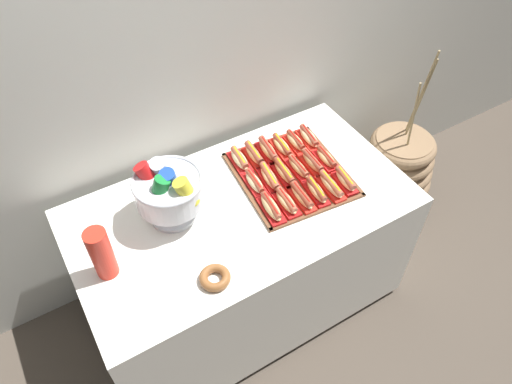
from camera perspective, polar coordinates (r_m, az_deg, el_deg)
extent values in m
plane|color=#4C4238|center=(2.77, -1.36, -12.24)|extent=(10.00, 10.00, 0.00)
cube|color=beige|center=(2.17, -9.12, 16.62)|extent=(6.00, 0.10, 2.60)
cube|color=white|center=(2.43, -1.53, -7.32)|extent=(1.51, 0.82, 0.74)
cylinder|color=black|center=(2.86, 13.09, -10.45)|extent=(0.05, 0.05, 0.04)
cylinder|color=black|center=(2.82, -16.18, -12.87)|extent=(0.05, 0.05, 0.04)
cylinder|color=black|center=(3.11, 6.18, -2.67)|extent=(0.05, 0.05, 0.04)
cylinder|color=#896B4C|center=(3.11, 16.08, 2.24)|extent=(0.33, 0.33, 0.54)
torus|color=#896B4C|center=(3.27, 15.27, -0.55)|extent=(0.44, 0.44, 0.08)
torus|color=#896B4C|center=(3.21, 15.59, 0.53)|extent=(0.46, 0.46, 0.08)
torus|color=#896B4C|center=(3.15, 15.91, 1.65)|extent=(0.45, 0.45, 0.08)
torus|color=#896B4C|center=(3.08, 16.25, 2.83)|extent=(0.43, 0.43, 0.08)
torus|color=#896B4C|center=(3.02, 16.61, 4.05)|extent=(0.41, 0.41, 0.08)
torus|color=#896B4C|center=(2.97, 16.97, 5.31)|extent=(0.38, 0.38, 0.08)
cylinder|color=#937F56|center=(2.83, 18.87, 10.34)|extent=(0.05, 0.04, 0.50)
cylinder|color=#937F56|center=(2.76, 18.11, 8.57)|extent=(0.06, 0.01, 0.43)
cylinder|color=#937F56|center=(2.81, 18.94, 10.94)|extent=(0.04, 0.09, 0.57)
cube|color=brown|center=(2.26, 4.13, 2.04)|extent=(0.53, 0.57, 0.01)
cube|color=brown|center=(2.11, 7.41, -2.27)|extent=(0.48, 0.06, 0.01)
cube|color=brown|center=(2.42, 1.28, 6.04)|extent=(0.48, 0.06, 0.01)
cube|color=brown|center=(2.18, -1.22, 0.32)|extent=(0.07, 0.52, 0.01)
cube|color=brown|center=(2.35, 9.13, 3.87)|extent=(0.07, 0.52, 0.01)
cube|color=#B21414|center=(2.09, 1.77, -2.17)|extent=(0.09, 0.19, 0.02)
ellipsoid|color=tan|center=(2.08, 1.78, -1.79)|extent=(0.07, 0.17, 0.04)
cylinder|color=brown|center=(2.07, 1.79, -1.58)|extent=(0.04, 0.16, 0.03)
cylinder|color=red|center=(2.06, 1.80, -1.36)|extent=(0.02, 0.13, 0.01)
cube|color=#B21414|center=(2.12, 3.59, -1.51)|extent=(0.08, 0.17, 0.02)
ellipsoid|color=#E0BC7F|center=(2.10, 3.61, -1.12)|extent=(0.06, 0.16, 0.04)
cylinder|color=#A8563D|center=(2.09, 3.63, -0.91)|extent=(0.04, 0.15, 0.03)
cylinder|color=red|center=(2.08, 3.64, -0.66)|extent=(0.02, 0.12, 0.01)
cube|color=red|center=(2.14, 5.36, -0.85)|extent=(0.07, 0.18, 0.02)
ellipsoid|color=#E0BC7F|center=(2.13, 5.39, -0.48)|extent=(0.06, 0.17, 0.04)
cylinder|color=brown|center=(2.12, 5.42, -0.28)|extent=(0.04, 0.15, 0.03)
cylinder|color=red|center=(2.11, 5.44, -0.01)|extent=(0.02, 0.13, 0.01)
cube|color=#B21414|center=(2.17, 7.08, -0.22)|extent=(0.08, 0.18, 0.02)
ellipsoid|color=#E0BC7F|center=(2.16, 7.13, 0.18)|extent=(0.07, 0.16, 0.04)
cylinder|color=brown|center=(2.15, 7.16, 0.40)|extent=(0.05, 0.15, 0.03)
cylinder|color=yellow|center=(2.14, 7.20, 0.64)|extent=(0.02, 0.13, 0.01)
cube|color=red|center=(2.20, 8.76, 0.40)|extent=(0.07, 0.18, 0.02)
ellipsoid|color=beige|center=(2.19, 8.83, 0.81)|extent=(0.06, 0.17, 0.04)
cylinder|color=#A8563D|center=(2.18, 8.86, 1.04)|extent=(0.04, 0.16, 0.03)
cylinder|color=yellow|center=(2.17, 8.91, 1.29)|extent=(0.02, 0.14, 0.01)
cube|color=red|center=(2.24, 10.39, 1.00)|extent=(0.08, 0.16, 0.02)
ellipsoid|color=beige|center=(2.22, 10.47, 1.43)|extent=(0.06, 0.15, 0.04)
cylinder|color=#9E4C38|center=(2.21, 10.52, 1.67)|extent=(0.05, 0.14, 0.03)
cylinder|color=yellow|center=(2.20, 10.57, 1.93)|extent=(0.02, 0.12, 0.01)
cube|color=red|center=(2.19, -0.17, 0.79)|extent=(0.07, 0.16, 0.02)
ellipsoid|color=beige|center=(2.18, -0.17, 1.16)|extent=(0.06, 0.15, 0.04)
cylinder|color=brown|center=(2.17, -0.17, 1.36)|extent=(0.04, 0.15, 0.03)
cylinder|color=red|center=(2.16, -0.17, 1.59)|extent=(0.02, 0.12, 0.01)
cube|color=#B21414|center=(2.21, 1.59, 1.40)|extent=(0.09, 0.19, 0.02)
ellipsoid|color=#E0BC7F|center=(2.20, 1.60, 1.75)|extent=(0.07, 0.17, 0.04)
cylinder|color=#A8563D|center=(2.19, 1.61, 1.94)|extent=(0.06, 0.17, 0.03)
cylinder|color=yellow|center=(2.18, 1.61, 2.22)|extent=(0.03, 0.14, 0.01)
cube|color=#B21414|center=(2.24, 3.31, 1.99)|extent=(0.08, 0.19, 0.02)
ellipsoid|color=tan|center=(2.22, 3.33, 2.37)|extent=(0.07, 0.17, 0.04)
cylinder|color=brown|center=(2.22, 3.34, 2.58)|extent=(0.05, 0.17, 0.03)
cylinder|color=yellow|center=(2.21, 3.36, 2.85)|extent=(0.02, 0.14, 0.01)
cube|color=red|center=(2.27, 4.99, 2.56)|extent=(0.06, 0.17, 0.02)
ellipsoid|color=tan|center=(2.25, 5.02, 2.94)|extent=(0.05, 0.16, 0.04)
cylinder|color=#A8563D|center=(2.24, 5.04, 3.15)|extent=(0.03, 0.14, 0.03)
cylinder|color=red|center=(2.24, 5.06, 3.37)|extent=(0.01, 0.12, 0.01)
cube|color=red|center=(2.30, 6.62, 3.12)|extent=(0.07, 0.17, 0.02)
ellipsoid|color=tan|center=(2.28, 6.68, 3.56)|extent=(0.06, 0.16, 0.04)
cylinder|color=#9E4C38|center=(2.27, 6.71, 3.80)|extent=(0.04, 0.15, 0.03)
cylinder|color=red|center=(2.26, 6.74, 4.05)|extent=(0.01, 0.13, 0.01)
cube|color=red|center=(2.33, 8.22, 3.66)|extent=(0.08, 0.16, 0.02)
ellipsoid|color=tan|center=(2.31, 8.27, 4.03)|extent=(0.06, 0.15, 0.04)
cylinder|color=brown|center=(2.31, 8.30, 4.23)|extent=(0.04, 0.15, 0.03)
cylinder|color=red|center=(2.30, 8.34, 4.46)|extent=(0.02, 0.12, 0.01)
cube|color=red|center=(2.30, -1.93, 3.49)|extent=(0.08, 0.17, 0.02)
ellipsoid|color=beige|center=(2.28, -1.94, 3.90)|extent=(0.07, 0.16, 0.04)
cylinder|color=#A8563D|center=(2.27, -1.95, 4.13)|extent=(0.04, 0.15, 0.03)
cylinder|color=yellow|center=(2.26, -1.96, 4.39)|extent=(0.02, 0.12, 0.01)
cube|color=red|center=(2.32, -0.24, 4.04)|extent=(0.07, 0.17, 0.02)
ellipsoid|color=#E0BC7F|center=(2.30, -0.24, 4.48)|extent=(0.06, 0.16, 0.04)
cylinder|color=#9E4C38|center=(2.29, -0.24, 4.73)|extent=(0.04, 0.15, 0.03)
cylinder|color=yellow|center=(2.28, -0.24, 5.00)|extent=(0.02, 0.13, 0.01)
cube|color=#B21414|center=(2.34, 1.43, 4.58)|extent=(0.08, 0.18, 0.02)
ellipsoid|color=tan|center=(2.33, 1.44, 5.00)|extent=(0.07, 0.17, 0.04)
cylinder|color=#9E4C38|center=(2.32, 1.44, 5.24)|extent=(0.05, 0.16, 0.03)
cylinder|color=red|center=(2.31, 1.45, 5.51)|extent=(0.02, 0.14, 0.01)
cube|color=red|center=(2.37, 3.06, 5.10)|extent=(0.08, 0.17, 0.02)
ellipsoid|color=tan|center=(2.36, 3.08, 5.46)|extent=(0.07, 0.16, 0.04)
cylinder|color=brown|center=(2.35, 3.09, 5.65)|extent=(0.04, 0.16, 0.03)
cylinder|color=yellow|center=(2.34, 3.10, 5.88)|extent=(0.02, 0.13, 0.01)
cube|color=red|center=(2.40, 4.65, 5.61)|extent=(0.07, 0.16, 0.02)
ellipsoid|color=#E0BC7F|center=(2.38, 4.69, 6.00)|extent=(0.06, 0.15, 0.04)
cylinder|color=brown|center=(2.38, 4.70, 6.22)|extent=(0.04, 0.14, 0.03)
cylinder|color=red|center=(2.37, 4.72, 6.44)|extent=(0.02, 0.12, 0.01)
cube|color=red|center=(2.43, 6.21, 6.10)|extent=(0.09, 0.18, 0.02)
ellipsoid|color=beige|center=(2.41, 6.25, 6.49)|extent=(0.08, 0.17, 0.04)
cylinder|color=#9E4C38|center=(2.41, 6.28, 6.71)|extent=(0.05, 0.16, 0.03)
cylinder|color=red|center=(2.40, 6.30, 6.95)|extent=(0.02, 0.13, 0.01)
cylinder|color=silver|center=(2.12, -9.70, -2.58)|extent=(0.20, 0.20, 0.02)
cone|color=silver|center=(2.08, -9.86, -1.71)|extent=(0.07, 0.07, 0.08)
cylinder|color=silver|center=(2.01, -10.22, 0.15)|extent=(0.28, 0.28, 0.12)
torus|color=silver|center=(1.97, -10.45, 1.34)|extent=(0.29, 0.29, 0.02)
cylinder|color=#1E47B2|center=(1.97, -10.13, 1.19)|extent=(0.11, 0.11, 0.14)
cylinder|color=#B7BCC6|center=(2.03, -11.23, 2.58)|extent=(0.11, 0.11, 0.15)
cylinder|color=red|center=(2.01, -12.59, 1.76)|extent=(0.11, 0.11, 0.15)
cylinder|color=#197A33|center=(1.95, -11.31, 0.11)|extent=(0.13, 0.10, 0.15)
cylinder|color=yellow|center=(1.92, -8.23, -0.01)|extent=(0.12, 0.11, 0.14)
cylinder|color=red|center=(1.96, -17.38, -7.93)|extent=(0.08, 0.08, 0.13)
cylinder|color=red|center=(1.94, -17.53, -7.54)|extent=(0.08, 0.08, 0.13)
cylinder|color=red|center=(1.92, -17.68, -7.14)|extent=(0.09, 0.09, 0.13)
cylinder|color=red|center=(1.90, -17.84, -6.74)|extent=(0.09, 0.09, 0.13)
cylinder|color=red|center=(1.89, -17.99, -6.33)|extent=(0.09, 0.09, 0.13)
cylinder|color=red|center=(1.87, -18.15, -5.91)|extent=(0.09, 0.09, 0.13)
torus|color=brown|center=(1.89, -4.87, -10.03)|extent=(0.12, 0.12, 0.04)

